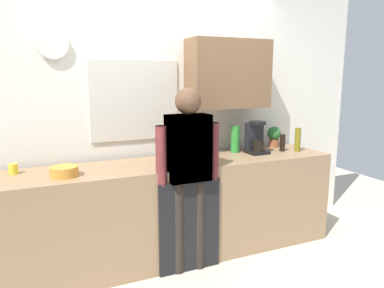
% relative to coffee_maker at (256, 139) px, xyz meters
% --- Properties ---
extents(ground_plane, '(8.00, 8.00, 0.00)m').
position_rel_coffee_maker_xyz_m(ground_plane, '(-0.90, -0.35, -1.06)').
color(ground_plane, beige).
extents(kitchen_counter, '(3.14, 0.64, 0.91)m').
position_rel_coffee_maker_xyz_m(kitchen_counter, '(-0.90, -0.05, -0.60)').
color(kitchen_counter, '#937251').
rests_on(kitchen_counter, ground_plane).
extents(dishwasher_panel, '(0.56, 0.02, 0.82)m').
position_rel_coffee_maker_xyz_m(dishwasher_panel, '(-0.90, -0.38, -0.65)').
color(dishwasher_panel, black).
rests_on(dishwasher_panel, ground_plane).
extents(back_wall_assembly, '(4.74, 0.42, 2.60)m').
position_rel_coffee_maker_xyz_m(back_wall_assembly, '(-0.82, 0.35, 0.30)').
color(back_wall_assembly, silver).
rests_on(back_wall_assembly, ground_plane).
extents(coffee_maker, '(0.20, 0.20, 0.33)m').
position_rel_coffee_maker_xyz_m(coffee_maker, '(0.00, 0.00, 0.00)').
color(coffee_maker, black).
rests_on(coffee_maker, kitchen_counter).
extents(bottle_green_wine, '(0.07, 0.07, 0.30)m').
position_rel_coffee_maker_xyz_m(bottle_green_wine, '(-0.54, 0.10, 0.00)').
color(bottle_green_wine, '#195923').
rests_on(bottle_green_wine, kitchen_counter).
extents(bottle_red_vinegar, '(0.06, 0.06, 0.22)m').
position_rel_coffee_maker_xyz_m(bottle_red_vinegar, '(-0.71, -0.12, -0.04)').
color(bottle_red_vinegar, maroon).
rests_on(bottle_red_vinegar, kitchen_counter).
extents(bottle_olive_oil, '(0.06, 0.06, 0.25)m').
position_rel_coffee_maker_xyz_m(bottle_olive_oil, '(0.45, -0.11, -0.02)').
color(bottle_olive_oil, olive).
rests_on(bottle_olive_oil, kitchen_counter).
extents(bottle_clear_soda, '(0.09, 0.09, 0.28)m').
position_rel_coffee_maker_xyz_m(bottle_clear_soda, '(-0.18, 0.11, -0.01)').
color(bottle_clear_soda, '#2D8C33').
rests_on(bottle_clear_soda, kitchen_counter).
extents(bottle_dark_sauce, '(0.06, 0.06, 0.18)m').
position_rel_coffee_maker_xyz_m(bottle_dark_sauce, '(0.31, -0.04, -0.06)').
color(bottle_dark_sauce, black).
rests_on(bottle_dark_sauce, kitchen_counter).
extents(cup_terracotta_mug, '(0.08, 0.08, 0.09)m').
position_rel_coffee_maker_xyz_m(cup_terracotta_mug, '(-0.75, 0.08, -0.10)').
color(cup_terracotta_mug, '#B26647').
rests_on(cup_terracotta_mug, kitchen_counter).
extents(cup_yellow_cup, '(0.07, 0.07, 0.08)m').
position_rel_coffee_maker_xyz_m(cup_yellow_cup, '(-2.25, 0.09, -0.10)').
color(cup_yellow_cup, yellow).
rests_on(cup_yellow_cup, kitchen_counter).
extents(mixing_bowl, '(0.22, 0.22, 0.08)m').
position_rel_coffee_maker_xyz_m(mixing_bowl, '(-1.88, -0.14, -0.11)').
color(mixing_bowl, orange).
rests_on(mixing_bowl, kitchen_counter).
extents(potted_plant, '(0.15, 0.15, 0.23)m').
position_rel_coffee_maker_xyz_m(potted_plant, '(0.36, 0.18, -0.01)').
color(potted_plant, '#9E5638').
rests_on(potted_plant, kitchen_counter).
extents(person_at_sink, '(0.57, 0.22, 1.60)m').
position_rel_coffee_maker_xyz_m(person_at_sink, '(-0.90, -0.35, -0.11)').
color(person_at_sink, '#3F4766').
rests_on(person_at_sink, ground_plane).
extents(person_guest, '(0.57, 0.22, 1.60)m').
position_rel_coffee_maker_xyz_m(person_guest, '(-0.90, -0.35, -0.11)').
color(person_guest, brown).
rests_on(person_guest, ground_plane).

